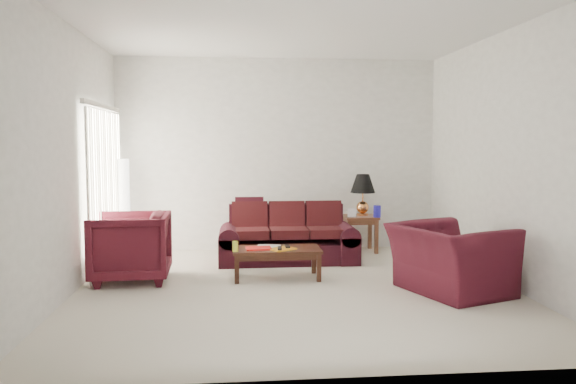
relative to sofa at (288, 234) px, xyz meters
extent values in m
plane|color=silver|center=(-0.06, -1.48, -0.40)|extent=(5.00, 5.00, 0.00)
cube|color=silver|center=(-2.48, -0.18, 0.68)|extent=(0.10, 2.00, 2.16)
cube|color=black|center=(-0.53, 0.54, 0.27)|extent=(0.43, 0.21, 0.44)
cube|color=silver|center=(1.04, 0.57, 0.23)|extent=(0.14, 0.07, 0.13)
cylinder|color=#211BB5|center=(1.41, 0.48, 0.25)|extent=(0.14, 0.14, 0.18)
cube|color=#BCBBC0|center=(1.08, 0.85, 0.24)|extent=(0.16, 0.18, 0.05)
imported|color=#400E17|center=(-2.01, -0.93, 0.02)|extent=(0.96, 0.93, 0.84)
imported|color=#3B0D17|center=(1.66, -1.81, -0.02)|extent=(1.37, 1.46, 0.76)
cube|color=#B41412|center=(-0.46, -0.99, -0.01)|extent=(0.32, 0.25, 0.02)
cube|color=silver|center=(-0.33, -0.88, -0.01)|extent=(0.33, 0.27, 0.02)
cube|color=orange|center=(-0.17, -1.06, -0.01)|extent=(0.37, 0.35, 0.02)
cube|color=black|center=(-0.20, -1.10, 0.01)|extent=(0.06, 0.17, 0.02)
cube|color=black|center=(-0.10, -0.98, 0.01)|extent=(0.06, 0.18, 0.02)
cylinder|color=gold|center=(-0.74, -1.11, 0.04)|extent=(0.09, 0.09, 0.12)
camera|label=1|loc=(-0.74, -7.81, 1.28)|focal=35.00mm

